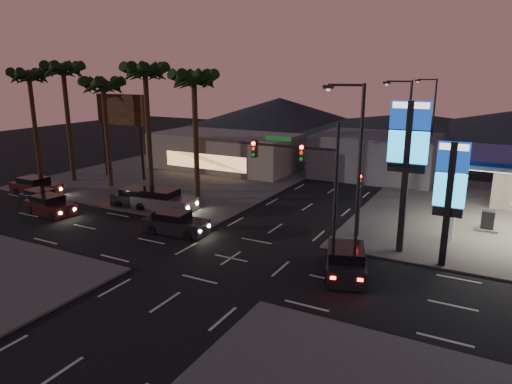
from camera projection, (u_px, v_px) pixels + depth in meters
The scene contains 26 objects.
ground at pixel (231, 258), 26.59m from camera, with size 140.00×140.00×0.00m, color black.
corner_lot_nw at pixel (178, 177), 47.52m from camera, with size 24.00×24.00×0.12m, color #47443F.
pylon_sign_tall at pixel (408, 147), 25.83m from camera, with size 2.20×0.35×9.00m.
pylon_sign_short at pixel (450, 186), 24.28m from camera, with size 1.60×0.35×7.00m.
traffic_signal_mast at pixel (306, 171), 25.28m from camera, with size 6.10×0.39×8.00m.
pedestal_signal at pixel (359, 194), 29.33m from camera, with size 0.32×0.39×4.30m.
streetlight_near at pixel (355, 170), 22.93m from camera, with size 2.14×0.25×10.00m.
streetlight_mid at pixel (404, 139), 34.05m from camera, with size 2.14×0.25×10.00m.
streetlight_far at pixel (431, 122), 46.02m from camera, with size 2.14×0.25×10.00m.
palm_a at pixel (194, 87), 36.44m from camera, with size 4.41×4.41×10.86m.
palm_b at pixel (145, 80), 38.57m from camera, with size 4.41×4.41×11.46m.
palm_c at pixel (103, 92), 41.11m from camera, with size 4.41×4.41×10.26m.
palm_d at pixel (64, 77), 43.06m from camera, with size 4.41×4.41×11.66m.
palm_e at pixel (30, 82), 45.47m from camera, with size 4.41×4.41×11.06m.
billboard at pixel (121, 116), 45.43m from camera, with size 6.00×0.30×8.50m.
building_far_west at pixel (225, 151), 51.26m from camera, with size 16.00×8.00×4.00m, color #726B5B.
building_far_mid at pixel (376, 156), 47.36m from camera, with size 12.00×9.00×4.40m, color #4C4C51.
hill_left at pixel (280, 114), 88.49m from camera, with size 40.00×40.00×6.00m, color black.
hill_center at pixel (413, 125), 77.39m from camera, with size 60.00×60.00×4.00m, color black.
car_lane_a_front at pixel (175, 223), 30.67m from camera, with size 4.59×2.20×1.46m.
car_lane_a_mid at pixel (50, 206), 34.84m from camera, with size 4.58×2.26×1.45m.
car_lane_a_rear at pixel (42, 198), 37.12m from camera, with size 4.15×1.93×1.32m.
car_lane_b_front at pixel (164, 201), 35.72m from camera, with size 5.28×2.54×1.68m.
car_lane_b_mid at pixel (140, 199), 36.58m from camera, with size 4.86×2.35×1.54m.
car_lane_b_rear at pixel (36, 187), 40.42m from camera, with size 4.86×2.09×1.57m.
suv_station at pixel (346, 261), 24.38m from camera, with size 3.37×5.15×1.60m.
Camera 1 is at (12.91, -21.20, 10.41)m, focal length 32.00 mm.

